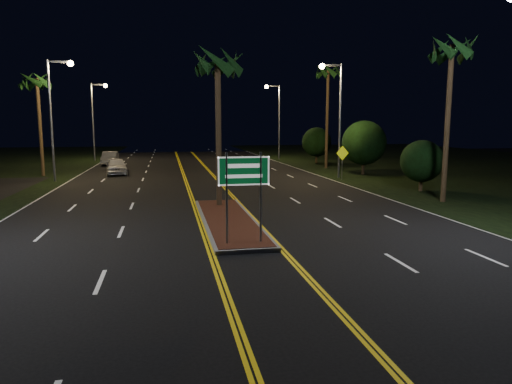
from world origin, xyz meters
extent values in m
plane|color=black|center=(0.00, 0.00, 0.00)|extent=(120.00, 120.00, 0.00)
cube|color=gray|center=(0.00, 7.00, 0.07)|extent=(2.25, 10.25, 0.15)
cube|color=#592819|center=(0.00, 7.00, 0.16)|extent=(2.00, 10.00, 0.02)
cylinder|color=gray|center=(-0.60, 2.80, 1.75)|extent=(0.08, 0.08, 3.20)
cylinder|color=gray|center=(0.60, 2.80, 1.75)|extent=(0.08, 0.08, 3.20)
cube|color=#07471E|center=(0.00, 2.80, 2.70)|extent=(1.80, 0.04, 1.00)
cube|color=white|center=(0.00, 2.77, 2.70)|extent=(1.80, 0.01, 1.00)
cylinder|color=gray|center=(-11.00, 24.00, 4.50)|extent=(0.18, 0.18, 9.00)
cube|color=gray|center=(-10.20, 24.00, 8.85)|extent=(1.60, 0.12, 0.12)
sphere|color=#EDBD6A|center=(-9.40, 24.00, 8.75)|extent=(0.44, 0.44, 0.44)
cylinder|color=gray|center=(-11.00, 44.00, 4.50)|extent=(0.18, 0.18, 9.00)
cube|color=gray|center=(-10.20, 44.00, 8.85)|extent=(1.60, 0.12, 0.12)
sphere|color=#EDBD6A|center=(-9.40, 44.00, 8.75)|extent=(0.44, 0.44, 0.44)
cylinder|color=gray|center=(11.00, 22.00, 4.50)|extent=(0.18, 0.18, 9.00)
cube|color=gray|center=(10.20, 22.00, 8.85)|extent=(1.60, 0.12, 0.12)
sphere|color=#EDBD6A|center=(9.40, 22.00, 8.75)|extent=(0.44, 0.44, 0.44)
cylinder|color=gray|center=(11.00, 42.00, 4.50)|extent=(0.18, 0.18, 9.00)
cube|color=gray|center=(10.20, 42.00, 8.85)|extent=(1.60, 0.12, 0.12)
sphere|color=#EDBD6A|center=(9.40, 42.00, 8.75)|extent=(0.44, 0.44, 0.44)
cylinder|color=#382819|center=(0.00, 10.50, 3.75)|extent=(0.28, 0.28, 7.50)
cylinder|color=#382819|center=(-12.80, 28.00, 4.00)|extent=(0.28, 0.28, 8.00)
cylinder|color=#382819|center=(12.50, 10.00, 4.25)|extent=(0.28, 0.28, 8.50)
cylinder|color=#382819|center=(12.80, 30.00, 4.75)|extent=(0.28, 0.28, 9.50)
cylinder|color=#382819|center=(13.50, 14.00, 0.45)|extent=(0.24, 0.24, 0.90)
sphere|color=black|center=(13.50, 14.00, 1.95)|extent=(2.70, 2.70, 2.70)
cylinder|color=#382819|center=(14.00, 24.00, 0.63)|extent=(0.24, 0.24, 1.26)
sphere|color=black|center=(14.00, 24.00, 2.73)|extent=(3.78, 3.78, 3.78)
cylinder|color=#382819|center=(13.80, 36.00, 0.54)|extent=(0.24, 0.24, 1.08)
sphere|color=black|center=(13.80, 36.00, 2.34)|extent=(3.24, 3.24, 3.24)
imported|color=silver|center=(-6.89, 28.20, 0.84)|extent=(2.74, 5.24, 1.67)
imported|color=#A6ABB0|center=(-8.58, 38.17, 0.82)|extent=(2.15, 4.95, 1.65)
cylinder|color=gray|center=(10.80, 20.80, 1.14)|extent=(0.07, 0.07, 2.29)
cube|color=#F3FF0D|center=(10.80, 20.78, 2.08)|extent=(1.08, 0.26, 1.10)
camera|label=1|loc=(-2.60, -12.67, 4.30)|focal=32.00mm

